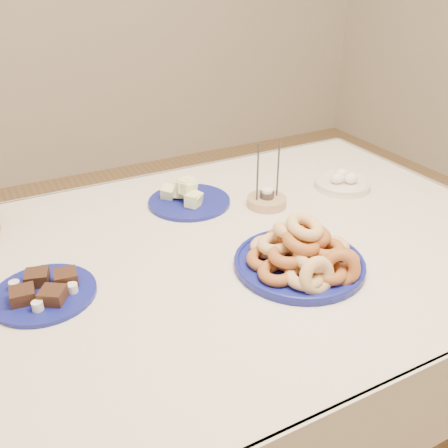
{
  "coord_description": "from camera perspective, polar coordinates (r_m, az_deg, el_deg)",
  "views": [
    {
      "loc": [
        -0.49,
        -0.98,
        1.43
      ],
      "look_at": [
        0.0,
        -0.05,
        0.85
      ],
      "focal_mm": 40.0,
      "sensor_mm": 36.0,
      "label": 1
    }
  ],
  "objects": [
    {
      "name": "donut_platter",
      "position": [
        1.21,
        8.88,
        -3.52
      ],
      "size": [
        0.36,
        0.36,
        0.15
      ],
      "rotation": [
        0.0,
        0.0,
        -0.13
      ],
      "color": "navy",
      "rests_on": "dining_table"
    },
    {
      "name": "melon_plate",
      "position": [
        1.52,
        -4.22,
        3.29
      ],
      "size": [
        0.33,
        0.33,
        0.09
      ],
      "rotation": [
        0.0,
        0.0,
        -0.4
      ],
      "color": "navy",
      "rests_on": "dining_table"
    },
    {
      "name": "dining_table",
      "position": [
        1.35,
        -1.0,
        -6.79
      ],
      "size": [
        1.71,
        1.11,
        0.75
      ],
      "color": "brown",
      "rests_on": "ground"
    },
    {
      "name": "ground",
      "position": [
        1.8,
        -0.81,
        -23.73
      ],
      "size": [
        5.0,
        5.0,
        0.0
      ],
      "primitive_type": "plane",
      "color": "olive",
      "rests_on": "ground"
    },
    {
      "name": "candle_holder",
      "position": [
        1.51,
        4.9,
        2.74
      ],
      "size": [
        0.12,
        0.12,
        0.2
      ],
      "rotation": [
        0.0,
        0.0,
        -0.04
      ],
      "color": "tan",
      "rests_on": "dining_table"
    },
    {
      "name": "brownie_plate",
      "position": [
        1.19,
        -19.85,
        -7.23
      ],
      "size": [
        0.3,
        0.3,
        0.04
      ],
      "rotation": [
        0.0,
        0.0,
        -0.35
      ],
      "color": "navy",
      "rests_on": "dining_table"
    },
    {
      "name": "egg_bowl",
      "position": [
        1.67,
        13.39,
        4.59
      ],
      "size": [
        0.22,
        0.22,
        0.06
      ],
      "rotation": [
        0.0,
        0.0,
        -0.29
      ],
      "color": "silver",
      "rests_on": "dining_table"
    }
  ]
}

